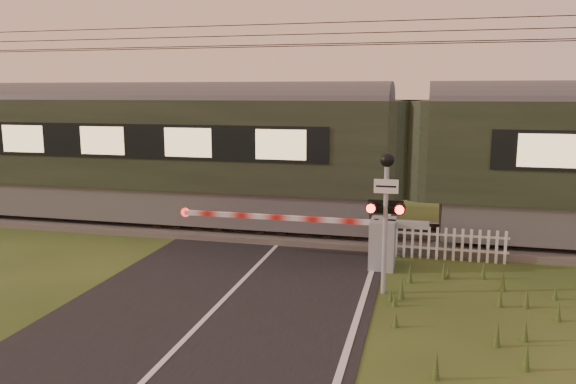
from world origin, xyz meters
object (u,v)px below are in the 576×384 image
(crossing_signal, at_px, (386,198))
(picket_fence, at_px, (441,244))
(boom_gate, at_px, (373,240))
(train, at_px, (409,158))

(crossing_signal, distance_m, picket_fence, 3.44)
(boom_gate, distance_m, crossing_signal, 2.31)
(boom_gate, height_order, crossing_signal, crossing_signal)
(crossing_signal, xyz_separation_m, picket_fence, (1.23, 2.77, -1.62))
(crossing_signal, bearing_deg, boom_gate, 102.58)
(boom_gate, xyz_separation_m, picket_fence, (1.63, 0.97, -0.24))
(train, relative_size, crossing_signal, 14.98)
(boom_gate, relative_size, crossing_signal, 2.12)
(train, distance_m, boom_gate, 3.40)
(boom_gate, height_order, picket_fence, boom_gate)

